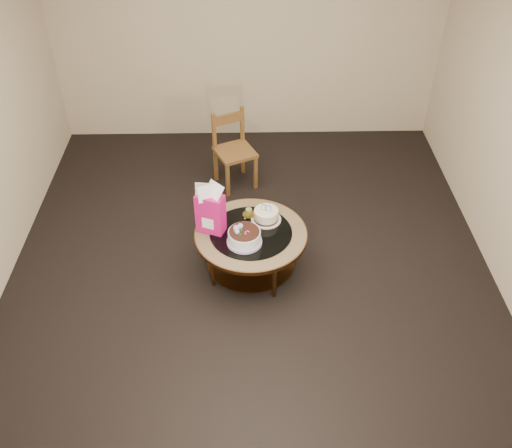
{
  "coord_description": "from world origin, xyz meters",
  "views": [
    {
      "loc": [
        -0.04,
        -3.86,
        3.77
      ],
      "look_at": [
        0.05,
        0.02,
        0.53
      ],
      "focal_mm": 40.0,
      "sensor_mm": 36.0,
      "label": 1
    }
  ],
  "objects_px": {
    "coffee_table": "(251,239)",
    "cream_cake": "(266,215)",
    "gift_bag": "(210,209)",
    "dining_chair": "(234,150)",
    "decorated_cake": "(244,238)"
  },
  "relations": [
    {
      "from": "gift_bag",
      "to": "dining_chair",
      "type": "relative_size",
      "value": 0.58
    },
    {
      "from": "decorated_cake",
      "to": "cream_cake",
      "type": "relative_size",
      "value": 1.12
    },
    {
      "from": "decorated_cake",
      "to": "gift_bag",
      "type": "xyz_separation_m",
      "value": [
        -0.29,
        0.18,
        0.18
      ]
    },
    {
      "from": "decorated_cake",
      "to": "cream_cake",
      "type": "distance_m",
      "value": 0.37
    },
    {
      "from": "cream_cake",
      "to": "gift_bag",
      "type": "xyz_separation_m",
      "value": [
        -0.49,
        -0.13,
        0.19
      ]
    },
    {
      "from": "cream_cake",
      "to": "gift_bag",
      "type": "bearing_deg",
      "value": -142.73
    },
    {
      "from": "coffee_table",
      "to": "cream_cake",
      "type": "distance_m",
      "value": 0.26
    },
    {
      "from": "gift_bag",
      "to": "decorated_cake",
      "type": "bearing_deg",
      "value": -9.42
    },
    {
      "from": "decorated_cake",
      "to": "gift_bag",
      "type": "height_order",
      "value": "gift_bag"
    },
    {
      "from": "decorated_cake",
      "to": "dining_chair",
      "type": "bearing_deg",
      "value": 93.9
    },
    {
      "from": "decorated_cake",
      "to": "gift_bag",
      "type": "bearing_deg",
      "value": 148.08
    },
    {
      "from": "dining_chair",
      "to": "cream_cake",
      "type": "bearing_deg",
      "value": -100.62
    },
    {
      "from": "coffee_table",
      "to": "cream_cake",
      "type": "xyz_separation_m",
      "value": [
        0.14,
        0.17,
        0.13
      ]
    },
    {
      "from": "decorated_cake",
      "to": "dining_chair",
      "type": "xyz_separation_m",
      "value": [
        -0.11,
        1.56,
        -0.09
      ]
    },
    {
      "from": "cream_cake",
      "to": "dining_chair",
      "type": "relative_size",
      "value": 0.33
    }
  ]
}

